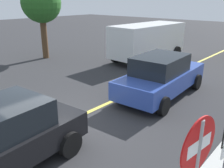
% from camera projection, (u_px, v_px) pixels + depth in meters
% --- Properties ---
extents(ground_plane, '(80.00, 80.00, 0.00)m').
position_uv_depth(ground_plane, '(58.00, 126.00, 7.35)').
color(ground_plane, '#2D2D30').
extents(lane_marking_centre, '(28.00, 0.16, 0.01)m').
position_uv_depth(lane_marking_centre, '(121.00, 97.00, 9.49)').
color(lane_marking_centre, '#E0D14C').
extents(white_van, '(5.30, 2.49, 2.20)m').
position_uv_depth(white_van, '(148.00, 40.00, 14.87)').
color(white_van, white).
rests_on(white_van, ground_plane).
extents(car_blue_mid_road, '(4.66, 2.16, 1.64)m').
position_uv_depth(car_blue_mid_road, '(161.00, 76.00, 9.42)').
color(car_blue_mid_road, '#2D479E').
rests_on(car_blue_mid_road, ground_plane).
extents(tree_centre_verge, '(2.41, 2.41, 4.62)m').
position_uv_depth(tree_centre_verge, '(41.00, 4.00, 14.78)').
color(tree_centre_verge, '#513823').
rests_on(tree_centre_verge, ground_plane).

